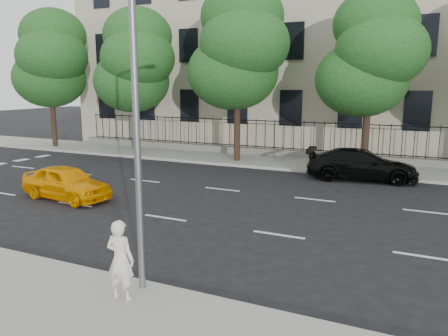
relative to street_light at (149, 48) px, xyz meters
The scene contains 13 objects.
ground 5.99m from the street_light, 144.73° to the left, with size 120.00×120.00×0.00m, color black.
far_sidewalk 16.75m from the street_light, 99.01° to the left, with size 60.00×4.00×0.15m, color gray.
lane_markings 8.67m from the street_light, 110.98° to the left, with size 49.60×4.62×0.01m, color silver, non-canonical shape.
masonry_building 25.14m from the street_light, 95.78° to the left, with size 34.60×12.11×18.50m.
iron_fence 18.21m from the street_light, 98.14° to the left, with size 30.00×0.50×2.20m.
street_light is the anchor object (origin of this frame).
tree_a 23.89m from the street_light, 140.66° to the left, with size 5.71×5.31×9.39m.
tree_b 18.99m from the street_light, 127.15° to the left, with size 5.53×5.12×8.97m.
tree_c 15.82m from the street_light, 106.43° to the left, with size 5.89×5.50×9.80m.
tree_d 15.36m from the street_light, 80.48° to the left, with size 5.34×4.94×8.84m.
yellow_taxi 9.83m from the street_light, 147.15° to the left, with size 1.57×3.90×1.33m, color #FF9F00.
black_sedan 14.22m from the street_light, 78.90° to the left, with size 2.05×5.04×1.46m, color black.
woman_near 4.32m from the street_light, 93.95° to the right, with size 0.60×0.40×1.66m, color #F1E6CE.
Camera 1 is at (7.79, -9.46, 4.42)m, focal length 35.00 mm.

